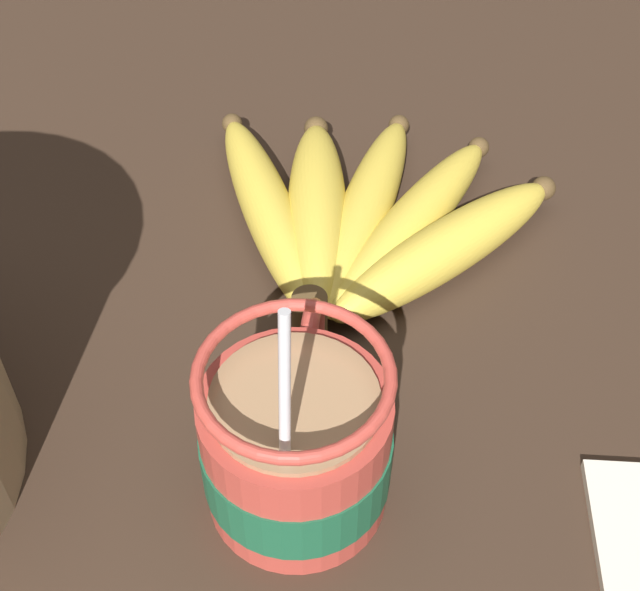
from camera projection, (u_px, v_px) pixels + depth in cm
name	position (u px, v px, depth cm)	size (l,w,h in cm)	color
table	(307.00, 380.00, 51.46)	(115.14, 115.14, 2.52)	#332319
coffee_mug	(297.00, 445.00, 42.11)	(12.66, 9.14, 15.28)	#B23D33
banana_bunch	(360.00, 220.00, 56.52)	(21.68, 24.56, 4.17)	#4C381E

